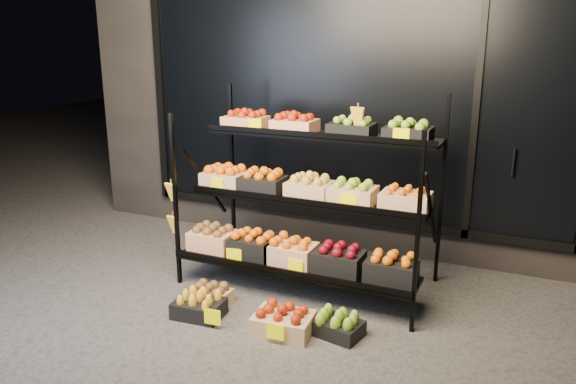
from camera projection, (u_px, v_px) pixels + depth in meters
The scene contains 9 objects.
ground at pixel (276, 314), 4.39m from camera, with size 24.00×24.00×0.00m, color #514F4C.
building at pixel (376, 69), 6.19m from camera, with size 6.00×2.08×3.50m.
display_rack at pixel (305, 198), 4.71m from camera, with size 2.18×1.02×1.66m.
tag_floor_a at pixel (213, 322), 4.16m from camera, with size 0.13×0.01×0.12m, color #FFF900.
tag_floor_b at pixel (275, 337), 3.95m from camera, with size 0.13×0.01×0.12m, color #FFF900.
floor_crate_left at pixel (209, 294), 4.55m from camera, with size 0.34×0.26×0.18m.
floor_crate_midleft at pixel (199, 305), 4.34m from camera, with size 0.39×0.30×0.19m.
floor_crate_midright at pixel (283, 320), 4.10m from camera, with size 0.45×0.35×0.21m.
floor_crate_right at pixel (338, 325), 4.07m from camera, with size 0.38×0.31×0.18m.
Camera 1 is at (1.72, -3.58, 2.11)m, focal length 35.00 mm.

